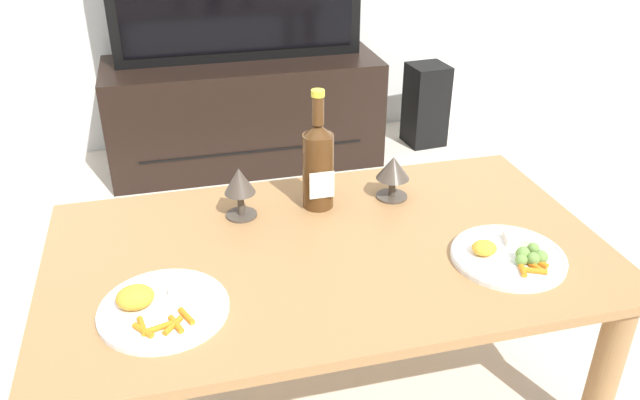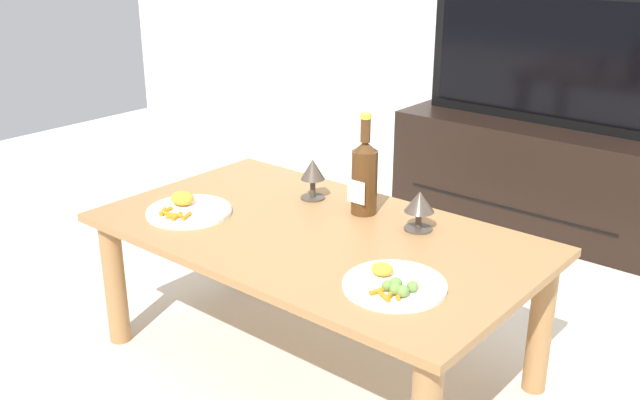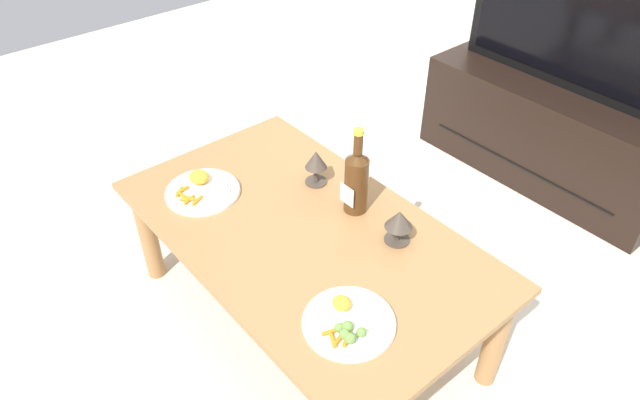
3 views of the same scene
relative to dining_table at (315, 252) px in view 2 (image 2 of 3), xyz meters
name	(u,v)px [view 2 (image 2 of 3)]	position (x,y,z in m)	size (l,w,h in m)	color
ground_plane	(316,362)	(0.00, 0.00, -0.39)	(6.40, 6.40, 0.00)	beige
dining_table	(315,252)	(0.00, 0.00, 0.00)	(1.32, 0.76, 0.46)	#9E7042
tv_stand	(532,174)	(0.01, 1.53, -0.15)	(1.21, 0.47, 0.48)	black
tv_screen	(545,56)	(0.01, 1.52, 0.39)	(1.08, 0.05, 0.59)	black
wine_bottle	(364,174)	(0.03, 0.21, 0.20)	(0.08, 0.08, 0.32)	#4C2D14
goblet_left	(313,172)	(-0.18, 0.20, 0.16)	(0.08, 0.08, 0.14)	#473D33
goblet_right	(419,204)	(0.23, 0.20, 0.15)	(0.09, 0.09, 0.12)	#473D33
dinner_plate_left	(188,209)	(-0.39, -0.15, 0.08)	(0.27, 0.27, 0.05)	white
dinner_plate_right	(395,284)	(0.39, -0.15, 0.08)	(0.26, 0.26, 0.05)	white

